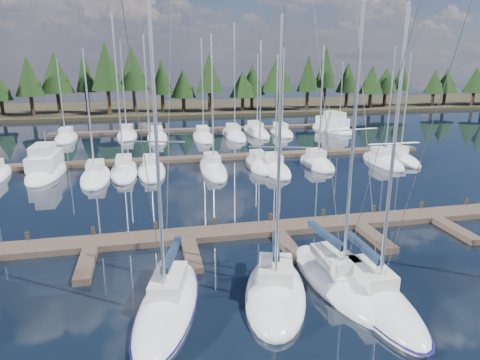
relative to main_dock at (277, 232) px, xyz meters
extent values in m
plane|color=black|center=(0.00, 12.64, -0.20)|extent=(260.00, 260.00, 0.00)
cube|color=#302A1A|center=(0.00, 72.64, 0.10)|extent=(220.00, 30.00, 0.60)
cube|color=brown|center=(0.00, 0.64, 0.00)|extent=(44.00, 2.00, 0.40)
cube|color=brown|center=(-12.00, -2.36, 0.00)|extent=(0.90, 4.00, 0.40)
cube|color=brown|center=(-6.00, -2.36, 0.00)|extent=(0.90, 4.00, 0.40)
cube|color=brown|center=(0.00, -2.36, 0.00)|extent=(0.90, 4.00, 0.40)
cube|color=brown|center=(6.00, -2.36, 0.00)|extent=(0.90, 4.00, 0.40)
cube|color=brown|center=(12.00, -2.36, 0.00)|extent=(0.90, 4.00, 0.40)
cylinder|color=#2E2619|center=(-16.00, 1.64, 0.25)|extent=(0.26, 0.26, 0.90)
cylinder|color=#2E2619|center=(-12.00, 1.64, 0.25)|extent=(0.26, 0.26, 0.90)
cylinder|color=#2E2619|center=(-8.00, 1.64, 0.25)|extent=(0.26, 0.26, 0.90)
cylinder|color=#2E2619|center=(-4.00, 1.64, 0.25)|extent=(0.26, 0.26, 0.90)
cylinder|color=#2E2619|center=(0.00, 1.64, 0.25)|extent=(0.26, 0.26, 0.90)
cylinder|color=#2E2619|center=(4.00, 1.64, 0.25)|extent=(0.26, 0.26, 0.90)
cylinder|color=#2E2619|center=(8.00, 1.64, 0.25)|extent=(0.26, 0.26, 0.90)
cylinder|color=#2E2619|center=(12.00, 1.64, 0.25)|extent=(0.26, 0.26, 0.90)
cylinder|color=#2E2619|center=(16.00, 1.64, 0.25)|extent=(0.26, 0.26, 0.90)
cube|color=brown|center=(0.00, 22.64, 0.00)|extent=(50.00, 1.80, 0.40)
cube|color=brown|center=(0.00, 42.64, 0.00)|extent=(46.00, 1.80, 0.40)
ellipsoid|color=white|center=(-7.68, -7.55, -0.05)|extent=(4.61, 8.99, 1.90)
cube|color=silver|center=(-7.57, -7.14, 1.15)|extent=(2.05, 3.02, 0.70)
cylinder|color=silver|center=(-7.78, -7.97, 7.36)|extent=(0.19, 0.19, 13.13)
cylinder|color=silver|center=(-7.32, -6.13, 1.90)|extent=(1.05, 3.71, 0.12)
cube|color=#15243A|center=(-7.32, -6.13, 2.05)|extent=(1.23, 3.60, 0.30)
cylinder|color=silver|center=(-7.78, -7.97, 8.02)|extent=(2.26, 0.64, 0.07)
cylinder|color=#3F3F44|center=(-8.24, -9.77, 7.21)|extent=(0.95, 3.63, 13.44)
cylinder|color=#3F3F44|center=(-7.22, -5.76, 7.21)|extent=(1.16, 4.46, 13.44)
ellipsoid|color=#140E48|center=(-7.68, -7.55, 0.02)|extent=(4.79, 9.35, 0.18)
ellipsoid|color=white|center=(-2.37, -7.49, -0.05)|extent=(5.01, 8.07, 1.90)
cube|color=silver|center=(-2.27, -7.13, 1.15)|extent=(2.26, 2.78, 0.70)
cylinder|color=silver|center=(-2.48, -7.86, 6.92)|extent=(0.20, 0.20, 12.25)
cylinder|color=silver|center=(-2.01, -6.27, 1.90)|extent=(1.05, 3.21, 0.12)
cube|color=#15243A|center=(-2.01, -6.27, 2.05)|extent=(1.23, 3.13, 0.30)
cylinder|color=silver|center=(-2.48, -7.86, 7.53)|extent=(2.61, 0.83, 0.07)
cylinder|color=#3F3F44|center=(-2.94, -9.41, 6.77)|extent=(0.95, 3.14, 12.55)
cylinder|color=#3F3F44|center=(-1.92, -5.94, 6.77)|extent=(1.16, 3.87, 12.56)
ellipsoid|color=white|center=(1.19, -7.04, -0.05)|extent=(3.69, 8.96, 1.90)
cube|color=silver|center=(1.14, -6.60, 1.15)|extent=(1.82, 2.93, 0.70)
cylinder|color=silver|center=(1.23, -7.47, 7.45)|extent=(0.18, 0.18, 13.31)
cylinder|color=silver|center=(1.03, -5.57, 1.90)|extent=(0.53, 3.82, 0.12)
cube|color=#15243A|center=(1.03, -5.57, 2.05)|extent=(0.74, 3.67, 0.30)
cylinder|color=silver|center=(1.23, -7.47, 8.12)|extent=(2.49, 0.34, 0.07)
cylinder|color=#3F3F44|center=(1.43, -9.33, 7.30)|extent=(0.44, 3.76, 13.62)
cylinder|color=#3F3F44|center=(0.99, -5.18, 7.30)|extent=(0.53, 4.62, 13.62)
ellipsoid|color=white|center=(2.25, -8.86, -0.05)|extent=(2.75, 8.56, 1.90)
cube|color=silver|center=(2.25, -8.43, 1.15)|extent=(1.49, 2.75, 0.70)
cylinder|color=silver|center=(2.24, -9.29, 7.13)|extent=(0.16, 0.16, 12.68)
cylinder|color=silver|center=(2.27, -7.41, 1.90)|extent=(0.16, 3.75, 0.12)
cube|color=#15243A|center=(2.27, -7.41, 2.05)|extent=(0.39, 3.59, 0.30)
cylinder|color=silver|center=(2.24, -9.29, 7.77)|extent=(2.38, 0.10, 0.07)
cylinder|color=#3F3F44|center=(2.22, -11.12, 6.98)|extent=(0.07, 3.70, 12.99)
cylinder|color=#3F3F44|center=(2.27, -7.03, 6.98)|extent=(0.08, 4.55, 12.99)
ellipsoid|color=#140E48|center=(2.25, -8.86, 0.02)|extent=(2.86, 8.90, 0.18)
ellipsoid|color=white|center=(-13.42, 16.59, -0.05)|extent=(2.77, 7.99, 1.90)
cube|color=silver|center=(-13.42, 16.99, 1.15)|extent=(1.52, 2.56, 0.70)
cylinder|color=silver|center=(-13.42, 16.19, 6.45)|extent=(0.16, 0.16, 11.31)
ellipsoid|color=white|center=(-10.78, 18.27, -0.05)|extent=(2.76, 8.93, 1.90)
cube|color=silver|center=(-10.78, 18.72, 1.15)|extent=(1.52, 2.86, 0.70)
cylinder|color=silver|center=(-10.78, 17.83, 8.06)|extent=(0.16, 0.16, 14.54)
ellipsoid|color=white|center=(-8.05, 17.92, -0.05)|extent=(2.82, 8.34, 1.90)
cube|color=silver|center=(-8.05, 18.33, 1.15)|extent=(1.55, 2.67, 0.70)
cylinder|color=silver|center=(-8.05, 17.50, 7.09)|extent=(0.16, 0.16, 12.58)
ellipsoid|color=white|center=(-1.74, 17.28, -0.05)|extent=(2.52, 9.60, 1.90)
cube|color=silver|center=(-1.74, 17.76, 1.15)|extent=(1.38, 3.07, 0.70)
cylinder|color=silver|center=(-1.74, 16.80, 7.11)|extent=(0.16, 0.16, 12.62)
ellipsoid|color=white|center=(3.33, 17.85, -0.05)|extent=(2.46, 7.42, 1.90)
cube|color=silver|center=(3.33, 18.22, 1.15)|extent=(1.35, 2.37, 0.70)
cylinder|color=silver|center=(3.33, 17.48, 6.84)|extent=(0.16, 0.16, 12.08)
ellipsoid|color=white|center=(4.57, 16.15, -0.05)|extent=(2.69, 8.07, 1.90)
cube|color=silver|center=(4.57, 16.55, 1.15)|extent=(1.48, 2.58, 0.70)
cylinder|color=silver|center=(4.57, 15.74, 6.16)|extent=(0.16, 0.16, 10.73)
ellipsoid|color=white|center=(9.80, 17.27, -0.05)|extent=(2.81, 7.29, 1.90)
cube|color=silver|center=(9.80, 17.63, 1.15)|extent=(1.55, 2.33, 0.70)
cylinder|color=silver|center=(9.80, 16.90, 6.62)|extent=(0.16, 0.16, 11.65)
ellipsoid|color=white|center=(17.30, 16.51, -0.05)|extent=(2.43, 7.83, 1.90)
cube|color=silver|center=(17.30, 16.90, 1.15)|extent=(1.34, 2.51, 0.70)
cylinder|color=silver|center=(17.30, 16.11, 6.59)|extent=(0.16, 0.16, 11.59)
ellipsoid|color=white|center=(19.85, 17.52, -0.05)|extent=(2.60, 8.08, 1.90)
cube|color=silver|center=(19.85, 17.93, 1.15)|extent=(1.43, 2.59, 0.70)
cylinder|color=silver|center=(19.85, 17.12, 6.26)|extent=(0.16, 0.16, 10.93)
ellipsoid|color=white|center=(-19.78, 39.00, -0.05)|extent=(2.89, 8.08, 1.90)
cube|color=silver|center=(-19.78, 39.40, 1.15)|extent=(1.59, 2.59, 0.70)
cylinder|color=silver|center=(-19.78, 38.59, 5.92)|extent=(0.16, 0.16, 10.25)
ellipsoid|color=white|center=(-11.31, 39.51, -0.05)|extent=(2.92, 8.30, 1.90)
cube|color=silver|center=(-11.31, 39.93, 1.15)|extent=(1.61, 2.66, 0.70)
cylinder|color=silver|center=(-11.31, 39.10, 7.06)|extent=(0.16, 0.16, 12.53)
ellipsoid|color=white|center=(-6.95, 36.70, -0.05)|extent=(2.89, 10.04, 1.90)
cube|color=silver|center=(-6.95, 37.20, 1.15)|extent=(1.59, 3.21, 0.70)
cylinder|color=silver|center=(-6.95, 36.20, 6.45)|extent=(0.16, 0.16, 11.30)
ellipsoid|color=white|center=(-0.36, 35.85, -0.05)|extent=(2.88, 9.16, 1.90)
cube|color=silver|center=(-0.36, 36.31, 1.15)|extent=(1.58, 2.93, 0.70)
cylinder|color=silver|center=(-0.36, 35.39, 7.29)|extent=(0.16, 0.16, 12.99)
ellipsoid|color=white|center=(4.38, 36.64, -0.05)|extent=(2.90, 11.13, 1.90)
cube|color=silver|center=(4.38, 37.20, 1.15)|extent=(1.59, 3.56, 0.70)
cylinder|color=silver|center=(4.38, 36.08, 8.36)|extent=(0.16, 0.16, 15.12)
ellipsoid|color=white|center=(8.30, 38.57, -0.05)|extent=(2.99, 11.73, 1.90)
cube|color=silver|center=(8.30, 39.15, 1.15)|extent=(1.64, 3.75, 0.70)
cylinder|color=silver|center=(8.30, 37.98, 6.26)|extent=(0.16, 0.16, 10.93)
ellipsoid|color=white|center=(11.83, 36.84, -0.05)|extent=(2.99, 7.74, 1.90)
cube|color=silver|center=(11.83, 37.23, 1.15)|extent=(1.64, 2.48, 0.70)
cylinder|color=silver|center=(11.83, 36.46, 6.71)|extent=(0.16, 0.16, 11.82)
ellipsoid|color=white|center=(21.77, 38.16, -0.05)|extent=(2.75, 9.61, 1.90)
cube|color=silver|center=(21.77, 38.64, 1.15)|extent=(1.51, 3.08, 0.70)
cylinder|color=silver|center=(21.77, 37.68, 5.62)|extent=(0.16, 0.16, 9.66)
ellipsoid|color=white|center=(-18.57, 19.87, -0.10)|extent=(3.60, 10.25, 2.04)
cube|color=white|center=(-18.57, 19.87, 1.27)|extent=(2.66, 5.65, 1.36)
cube|color=silver|center=(-18.58, 19.36, 2.40)|extent=(1.94, 3.60, 1.02)
cylinder|color=silver|center=(-18.55, 20.89, 3.08)|extent=(0.08, 0.08, 1.81)
ellipsoid|color=white|center=(20.85, 38.35, -0.10)|extent=(5.62, 10.68, 2.03)
cube|color=white|center=(20.85, 38.35, 1.27)|extent=(3.75, 6.03, 1.36)
cube|color=silver|center=(20.97, 37.86, 2.40)|extent=(2.63, 3.89, 1.02)
cylinder|color=silver|center=(20.62, 39.34, 3.07)|extent=(0.10, 0.10, 1.81)
cylinder|color=black|center=(-35.78, 66.04, 1.77)|extent=(0.70, 0.70, 2.75)
ellipsoid|color=black|center=(-35.28, 66.04, 4.60)|extent=(2.70, 2.70, 2.70)
cylinder|color=black|center=(-29.56, 62.85, 2.28)|extent=(0.70, 0.70, 3.76)
cone|color=black|center=(-29.56, 62.85, 7.82)|extent=(5.17, 5.17, 7.32)
ellipsoid|color=black|center=(-29.06, 62.85, 6.14)|extent=(3.10, 3.10, 3.10)
cylinder|color=black|center=(-25.34, 65.98, 2.39)|extent=(0.70, 0.70, 4.00)
cone|color=black|center=(-25.34, 65.98, 8.28)|extent=(6.51, 6.51, 7.77)
ellipsoid|color=black|center=(-24.84, 65.98, 6.50)|extent=(3.91, 3.91, 3.91)
cylinder|color=black|center=(-19.77, 65.15, 2.47)|extent=(0.70, 0.70, 4.15)
cone|color=black|center=(-19.77, 65.15, 8.57)|extent=(3.74, 3.74, 8.06)
ellipsoid|color=black|center=(-19.27, 65.15, 6.73)|extent=(2.24, 2.24, 2.24)
cylinder|color=black|center=(-15.33, 61.45, 2.74)|extent=(0.70, 0.70, 4.69)
cone|color=black|center=(-15.33, 61.45, 9.64)|extent=(5.97, 5.97, 9.11)
ellipsoid|color=black|center=(-14.83, 61.45, 7.55)|extent=(3.58, 3.58, 3.58)
cylinder|color=black|center=(-10.59, 65.04, 2.62)|extent=(0.70, 0.70, 4.44)
cone|color=black|center=(-10.59, 65.04, 9.15)|extent=(6.21, 6.21, 8.63)
ellipsoid|color=black|center=(-10.09, 65.04, 7.18)|extent=(3.72, 3.72, 3.72)
cylinder|color=black|center=(-5.01, 63.56, 2.18)|extent=(0.70, 0.70, 3.57)
cone|color=black|center=(-5.01, 63.56, 7.44)|extent=(4.38, 4.38, 6.94)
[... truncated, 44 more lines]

